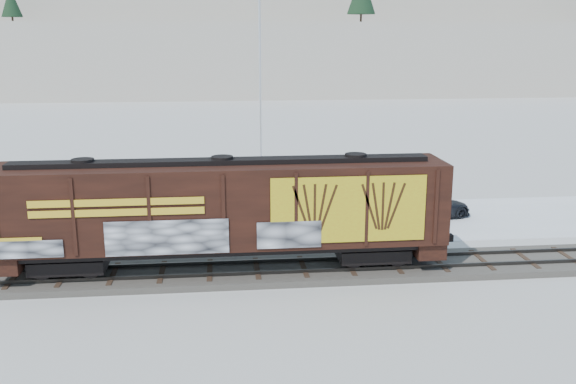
{
  "coord_description": "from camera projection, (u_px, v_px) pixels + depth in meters",
  "views": [
    {
      "loc": [
        -3.42,
        -25.8,
        9.96
      ],
      "look_at": [
        -0.34,
        3.0,
        2.87
      ],
      "focal_mm": 40.0,
      "sensor_mm": 36.0,
      "label": 1
    }
  ],
  "objects": [
    {
      "name": "rail_track",
      "position": [
        303.0,
        270.0,
        27.6
      ],
      "size": [
        50.0,
        3.4,
        0.43
      ],
      "color": "#59544C",
      "rests_on": "ground"
    },
    {
      "name": "parking_strip",
      "position": [
        285.0,
        223.0,
        34.88
      ],
      "size": [
        40.0,
        8.0,
        0.03
      ],
      "primitive_type": "cube",
      "color": "white",
      "rests_on": "ground"
    },
    {
      "name": "hopper_railcar",
      "position": [
        223.0,
        208.0,
        26.57
      ],
      "size": [
        18.45,
        3.06,
        4.64
      ],
      "color": "black",
      "rests_on": "rail_track"
    },
    {
      "name": "ground",
      "position": [
        303.0,
        273.0,
        27.64
      ],
      "size": [
        500.0,
        500.0,
        0.0
      ],
      "primitive_type": "plane",
      "color": "white",
      "rests_on": "ground"
    },
    {
      "name": "car_dark",
      "position": [
        431.0,
        206.0,
        35.64
      ],
      "size": [
        5.02,
        3.29,
        1.35
      ],
      "primitive_type": "imported",
      "rotation": [
        0.0,
        0.0,
        1.9
      ],
      "color": "black",
      "rests_on": "parking_strip"
    },
    {
      "name": "hillside",
      "position": [
        231.0,
        17.0,
        159.23
      ],
      "size": [
        360.0,
        110.0,
        93.0
      ],
      "color": "white",
      "rests_on": "ground"
    },
    {
      "name": "car_white",
      "position": [
        307.0,
        210.0,
        34.88
      ],
      "size": [
        4.41,
        1.92,
        1.41
      ],
      "primitive_type": "imported",
      "rotation": [
        0.0,
        0.0,
        1.67
      ],
      "color": "white",
      "rests_on": "parking_strip"
    },
    {
      "name": "flagpole",
      "position": [
        262.0,
        117.0,
        39.54
      ],
      "size": [
        2.3,
        0.9,
        13.34
      ],
      "color": "silver",
      "rests_on": "ground"
    },
    {
      "name": "car_silver",
      "position": [
        143.0,
        212.0,
        34.44
      ],
      "size": [
        4.4,
        3.07,
        1.39
      ],
      "primitive_type": "imported",
      "rotation": [
        0.0,
        0.0,
        1.18
      ],
      "color": "silver",
      "rests_on": "parking_strip"
    }
  ]
}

